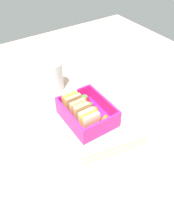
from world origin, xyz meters
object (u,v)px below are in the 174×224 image
Objects in this scene: sandwich_center at (72,102)px; drinking_glass at (55,76)px; carrot_stick_left at (97,113)px; folded_napkin at (123,95)px; sandwich_left at (89,121)px; strawberry_left at (90,107)px; sandwich_center_left at (80,111)px; strawberry_far_left at (84,100)px; chopstick_pair at (117,149)px; carrot_stick_far_left at (103,121)px.

drinking_glass is (13.51, -1.73, 0.70)cm from sandwich_center.
folded_napkin is at bearing -73.63° from carrot_stick_left.
sandwich_left is at bearing 175.57° from drinking_glass.
sandwich_left is 7.55cm from strawberry_left.
sandwich_left is 4.44cm from sandwich_center_left.
drinking_glass is at bearing -5.52° from sandwich_center_left.
sandwich_center_left is at bearing 180.00° from sandwich_center.
sandwich_center_left is 1.33× the size of carrot_stick_left.
sandwich_center_left is at bearing 136.31° from strawberry_far_left.
carrot_stick_left is 13.98cm from folded_napkin.
drinking_glass is at bearing 1.54° from chopstick_pair.
sandwich_left is 6.12cm from carrot_stick_left.
carrot_stick_left is at bearing -10.46° from chopstick_pair.
sandwich_left is at bearing 180.00° from sandwich_center_left.
carrot_stick_far_left is at bearing 175.41° from carrot_stick_left.
drinking_glass is (16.43, 2.62, 2.28)cm from strawberry_left.
strawberry_far_left is 18.25cm from chopstick_pair.
drinking_glass is (13.28, 2.73, 2.00)cm from strawberry_far_left.
folded_napkin is (-2.11, -13.62, -2.63)cm from strawberry_far_left.
carrot_stick_left is 0.30× the size of folded_napkin.
strawberry_far_left is (6.02, 0.31, 0.93)cm from carrot_stick_left.
strawberry_far_left reaches higher than strawberry_left.
carrot_stick_far_left is 0.89× the size of carrot_stick_left.
drinking_glass reaches higher than carrot_stick_left.
sandwich_center is (8.89, 0.00, 0.00)cm from sandwich_left.
drinking_glass reaches higher than sandwich_center_left.
strawberry_left is at bearing -6.84° from chopstick_pair.
sandwich_left is at bearing 16.19° from chopstick_pair.
carrot_stick_left is 19.76cm from drinking_glass.
folded_napkin is (3.91, -13.31, -1.70)cm from carrot_stick_left.
strawberry_far_left is (4.68, -4.47, -1.30)cm from sandwich_center_left.
sandwich_left and sandwich_center have the same top height.
carrot_stick_left is 2.97cm from strawberry_left.
sandwich_center_left reaches higher than strawberry_left.
sandwich_center_left is 1.00× the size of sandwich_center.
drinking_glass is 0.66× the size of folded_napkin.
chopstick_pair is at bearing -169.06° from sandwich_center_left.
strawberry_left is 0.21× the size of folded_napkin.
carrot_stick_far_left reaches higher than chopstick_pair.
strawberry_left is at bearing -70.75° from sandwich_center_left.
sandwich_center is at bearing 93.02° from strawberry_far_left.
carrot_stick_far_left is 8.87cm from chopstick_pair.
carrot_stick_far_left is at bearing -136.72° from sandwich_center_left.
carrot_stick_far_left is 9.51cm from strawberry_far_left.
sandwich_left is 19.80cm from folded_napkin.
sandwich_center_left is 6.94cm from carrot_stick_far_left.
sandwich_left is at bearing 122.94° from carrot_stick_left.
chopstick_pair is at bearing 135.64° from folded_napkin.
sandwich_center_left is 1.92× the size of strawberry_left.
sandwich_center_left is at bearing 43.28° from carrot_stick_far_left.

